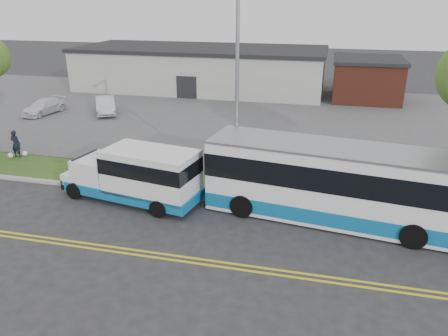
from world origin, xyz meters
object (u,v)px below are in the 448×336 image
(parked_car_b, at_px, (44,107))
(streetlight_near, at_px, (237,87))
(shuttle_bus, at_px, (139,174))
(pedestrian, at_px, (16,144))
(transit_bus, at_px, (346,185))
(parked_car_a, at_px, (106,105))

(parked_car_b, bearing_deg, streetlight_near, -21.10)
(streetlight_near, relative_size, shuttle_bus, 1.32)
(shuttle_bus, bearing_deg, pedestrian, 168.94)
(streetlight_near, relative_size, pedestrian, 5.66)
(parked_car_b, bearing_deg, pedestrian, -54.28)
(transit_bus, bearing_deg, parked_car_b, 159.19)
(shuttle_bus, xyz_separation_m, parked_car_b, (-14.50, 13.34, -0.73))
(streetlight_near, bearing_deg, pedestrian, 174.75)
(streetlight_near, height_order, pedestrian, streetlight_near)
(pedestrian, bearing_deg, parked_car_a, -90.88)
(parked_car_a, bearing_deg, streetlight_near, -71.28)
(streetlight_near, bearing_deg, transit_bus, -21.94)
(streetlight_near, distance_m, transit_bus, 6.70)
(streetlight_near, bearing_deg, shuttle_bus, -149.35)
(transit_bus, relative_size, parked_car_a, 2.92)
(parked_car_a, bearing_deg, shuttle_bus, -86.41)
(shuttle_bus, bearing_deg, transit_bus, 11.94)
(transit_bus, height_order, parked_car_b, transit_bus)
(streetlight_near, distance_m, shuttle_bus, 6.14)
(shuttle_bus, relative_size, transit_bus, 0.58)
(streetlight_near, distance_m, parked_car_b, 22.05)
(transit_bus, distance_m, pedestrian, 19.43)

